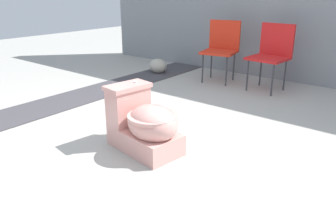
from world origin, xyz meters
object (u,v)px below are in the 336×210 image
(folding_chair_middle, at_px, (272,50))
(folding_chair_left, at_px, (222,44))
(toilet, at_px, (145,124))
(boulder_near, at_px, (158,66))

(folding_chair_middle, bearing_deg, folding_chair_left, -85.84)
(folding_chair_left, relative_size, folding_chair_middle, 1.00)
(toilet, distance_m, folding_chair_middle, 2.31)
(folding_chair_left, distance_m, boulder_near, 1.08)
(folding_chair_left, height_order, folding_chair_middle, same)
(toilet, distance_m, boulder_near, 2.61)
(toilet, height_order, folding_chair_left, folding_chair_left)
(folding_chair_middle, xyz_separation_m, boulder_near, (-1.71, -0.23, -0.40))
(toilet, relative_size, folding_chair_middle, 0.81)
(boulder_near, bearing_deg, folding_chair_left, 13.68)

